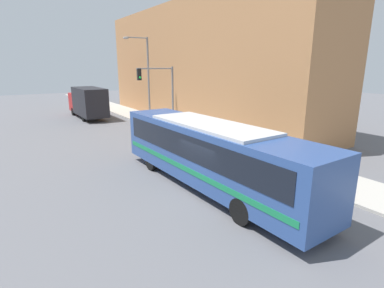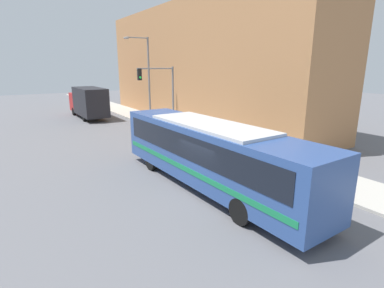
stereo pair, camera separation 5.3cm
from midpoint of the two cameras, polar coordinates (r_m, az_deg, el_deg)
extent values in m
plane|color=slate|center=(13.75, 3.05, -9.82)|extent=(120.00, 120.00, 0.00)
cube|color=#B7B2A8|center=(33.47, -8.79, 4.83)|extent=(3.33, 70.00, 0.13)
cube|color=#B27A4C|center=(32.52, 0.99, 14.97)|extent=(6.00, 31.68, 11.72)
cube|color=#2D4C8C|center=(14.06, 3.19, -1.70)|extent=(2.78, 12.47, 2.60)
cube|color=black|center=(13.93, 3.22, 0.15)|extent=(2.80, 11.48, 1.09)
cube|color=#197F4C|center=(14.23, 3.16, -3.91)|extent=(2.81, 11.98, 0.24)
cube|color=silver|center=(13.74, 3.27, 3.71)|extent=(2.47, 6.88, 0.16)
cylinder|color=black|center=(18.04, -1.48, -2.01)|extent=(0.30, 1.04, 1.03)
cylinder|color=black|center=(16.98, -7.87, -3.22)|extent=(0.30, 1.04, 1.03)
cylinder|color=black|center=(12.94, 16.59, -9.57)|extent=(0.30, 1.04, 1.03)
cylinder|color=black|center=(11.41, 9.22, -12.52)|extent=(0.30, 1.04, 1.03)
cube|color=black|center=(34.73, -18.95, 7.66)|extent=(2.41, 5.99, 2.94)
cube|color=#B21919|center=(38.79, -20.49, 7.55)|extent=(2.28, 2.33, 2.09)
cylinder|color=black|center=(38.30, -21.74, 5.77)|extent=(0.25, 0.90, 0.90)
cylinder|color=black|center=(33.59, -19.99, 4.82)|extent=(0.25, 0.90, 0.90)
cylinder|color=gold|center=(19.62, 8.06, -1.05)|extent=(0.26, 0.26, 0.58)
sphere|color=gold|center=(19.52, 8.10, 0.00)|extent=(0.25, 0.25, 0.25)
cylinder|color=gold|center=(19.51, 8.34, -1.06)|extent=(0.12, 0.16, 0.12)
cylinder|color=slate|center=(25.91, -3.73, 8.42)|extent=(0.16, 0.16, 5.50)
cylinder|color=slate|center=(25.01, -7.12, 14.09)|extent=(3.20, 0.11, 0.11)
cube|color=black|center=(24.43, -10.11, 12.91)|extent=(0.30, 0.24, 0.90)
sphere|color=#19D83F|center=(24.31, -9.95, 12.38)|extent=(0.18, 0.18, 0.18)
cylinder|color=slate|center=(30.18, -8.30, 11.74)|extent=(0.18, 0.18, 8.18)
cylinder|color=slate|center=(29.81, -10.54, 19.30)|extent=(2.12, 0.11, 0.11)
ellipsoid|color=gray|center=(29.41, -12.54, 19.11)|extent=(0.56, 0.28, 0.20)
cylinder|color=#23283D|center=(20.13, 11.86, -0.57)|extent=(0.28, 0.28, 0.75)
cylinder|color=#2659A5|center=(19.97, 11.97, 1.33)|extent=(0.34, 0.34, 0.62)
sphere|color=tan|center=(19.88, 12.03, 2.49)|extent=(0.20, 0.20, 0.20)
camera|label=1|loc=(0.03, -90.09, -0.02)|focal=28.00mm
camera|label=2|loc=(0.03, 89.91, 0.02)|focal=28.00mm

